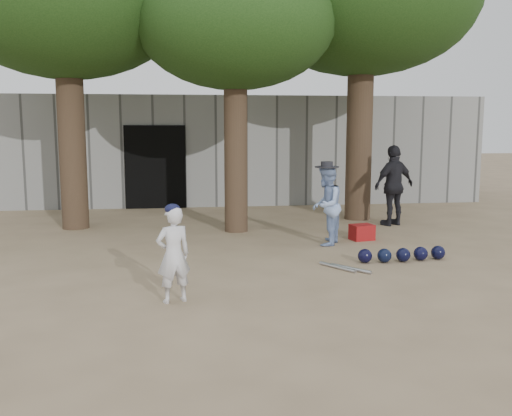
{
  "coord_description": "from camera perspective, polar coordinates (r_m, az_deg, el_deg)",
  "views": [
    {
      "loc": [
        -0.52,
        -7.52,
        2.2
      ],
      "look_at": [
        0.6,
        1.0,
        0.95
      ],
      "focal_mm": 40.0,
      "sensor_mm": 36.0,
      "label": 1
    }
  ],
  "objects": [
    {
      "name": "boy_player",
      "position": [
        7.17,
        -8.26,
        -4.65
      ],
      "size": [
        0.52,
        0.43,
        1.21
      ],
      "primitive_type": "imported",
      "rotation": [
        0.0,
        0.0,
        3.5
      ],
      "color": "silver",
      "rests_on": "ground"
    },
    {
      "name": "spectator_dark",
      "position": [
        12.9,
        13.62,
        2.2
      ],
      "size": [
        1.13,
        0.78,
        1.77
      ],
      "primitive_type": "imported",
      "rotation": [
        0.0,
        0.0,
        3.52
      ],
      "color": "black",
      "rests_on": "ground"
    },
    {
      "name": "ground",
      "position": [
        7.85,
        -3.43,
        -8.01
      ],
      "size": [
        70.0,
        70.0,
        0.0
      ],
      "primitive_type": "plane",
      "color": "#937C5E",
      "rests_on": "ground"
    },
    {
      "name": "spectator_blue",
      "position": [
        10.56,
        7.03,
        0.26
      ],
      "size": [
        0.82,
        0.89,
        1.48
      ],
      "primitive_type": "imported",
      "rotation": [
        0.0,
        0.0,
        4.25
      ],
      "color": "#8AA4D6",
      "rests_on": "ground"
    },
    {
      "name": "red_bag",
      "position": [
        11.22,
        10.54,
        -2.39
      ],
      "size": [
        0.48,
        0.4,
        0.3
      ],
      "primitive_type": "cube",
      "rotation": [
        0.0,
        0.0,
        0.22
      ],
      "color": "#A81619",
      "rests_on": "ground"
    },
    {
      "name": "back_building",
      "position": [
        17.88,
        -5.84,
        5.99
      ],
      "size": [
        16.0,
        5.24,
        3.0
      ],
      "color": "gray",
      "rests_on": "ground"
    },
    {
      "name": "tree_row",
      "position": [
        12.84,
        -1.8,
        19.43
      ],
      "size": [
        11.4,
        5.8,
        6.69
      ],
      "color": "brown",
      "rests_on": "ground"
    },
    {
      "name": "bat_pile",
      "position": [
        8.91,
        8.81,
        -5.93
      ],
      "size": [
        0.65,
        0.73,
        0.06
      ],
      "color": "#A9AAB0",
      "rests_on": "ground"
    },
    {
      "name": "helmet_row",
      "position": [
        9.61,
        14.44,
        -4.52
      ],
      "size": [
        1.51,
        0.33,
        0.23
      ],
      "color": "black",
      "rests_on": "ground"
    }
  ]
}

